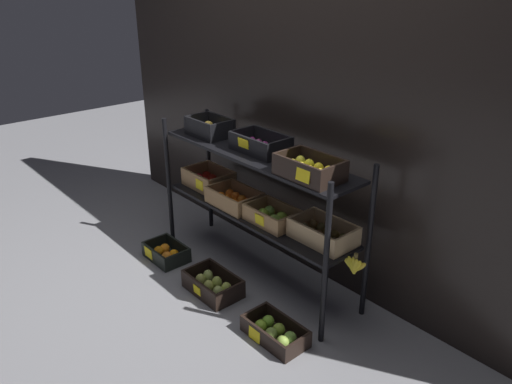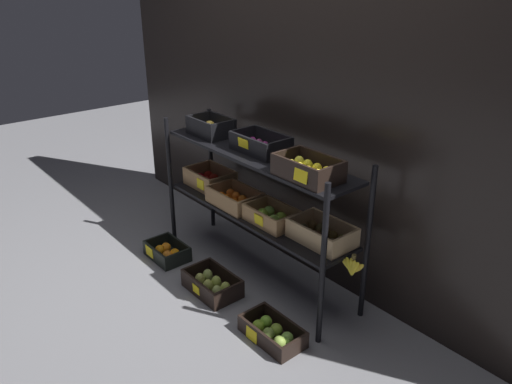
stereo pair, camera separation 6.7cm
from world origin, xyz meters
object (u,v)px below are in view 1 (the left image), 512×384
Objects in this scene: display_rack at (257,186)px; crate_ground_pear at (213,285)px; crate_ground_orange at (166,253)px; crate_ground_apple_green at (275,332)px.

display_rack reaches higher than crate_ground_pear.
crate_ground_orange is 0.85× the size of crate_ground_apple_green.
crate_ground_apple_green is (0.59, -0.01, -0.01)m from crate_ground_pear.
crate_ground_orange is (-0.58, -0.37, -0.61)m from display_rack.
display_rack is 4.42× the size of crate_ground_apple_green.
display_rack reaches higher than crate_ground_apple_green.
crate_ground_orange is at bearing -179.95° from crate_ground_apple_green.
crate_ground_pear is at bearing 0.74° from crate_ground_orange.
crate_ground_orange is 0.56m from crate_ground_pear.
crate_ground_orange is at bearing -147.31° from display_rack.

